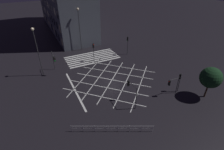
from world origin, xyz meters
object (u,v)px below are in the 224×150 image
(street_lamp_east, at_px, (36,43))
(traffic_light_sw_main, at_px, (127,42))
(traffic_light_se_cross, at_px, (54,59))
(traffic_light_median_south, at_px, (94,49))
(traffic_light_nw_cross, at_px, (180,79))
(street_lamp_west, at_px, (79,20))
(traffic_light_median_north, at_px, (132,89))
(street_tree_near, at_px, (211,78))
(traffic_light_nw_main, at_px, (172,83))

(street_lamp_east, bearing_deg, traffic_light_sw_main, -177.17)
(traffic_light_se_cross, bearing_deg, traffic_light_median_south, 98.32)
(traffic_light_nw_cross, height_order, street_lamp_west, street_lamp_west)
(traffic_light_nw_cross, xyz_separation_m, street_lamp_east, (19.79, -15.50, 4.25))
(street_lamp_east, bearing_deg, traffic_light_median_north, 126.82)
(traffic_light_sw_main, bearing_deg, street_tree_near, 99.29)
(traffic_light_median_south, xyz_separation_m, traffic_light_sw_main, (-8.40, 0.20, 0.16))
(street_lamp_west, bearing_deg, street_tree_near, 114.46)
(traffic_light_sw_main, bearing_deg, street_lamp_east, 2.83)
(traffic_light_median_south, distance_m, traffic_light_sw_main, 8.41)
(traffic_light_se_cross, relative_size, traffic_light_nw_main, 1.28)
(traffic_light_sw_main, relative_size, street_lamp_west, 0.43)
(street_lamp_west, bearing_deg, traffic_light_nw_cross, 111.34)
(traffic_light_median_north, relative_size, street_tree_near, 0.71)
(street_tree_near, bearing_deg, traffic_light_sw_main, -80.71)
(traffic_light_se_cross, distance_m, traffic_light_sw_main, 17.11)
(street_lamp_east, bearing_deg, street_tree_near, 140.67)
(traffic_light_nw_cross, distance_m, traffic_light_median_north, 8.83)
(traffic_light_nw_main, bearing_deg, street_lamp_east, -41.19)
(traffic_light_nw_cross, bearing_deg, traffic_light_se_cross, 48.38)
(street_tree_near, bearing_deg, traffic_light_se_cross, -42.41)
(traffic_light_sw_main, distance_m, street_lamp_west, 12.46)
(street_lamp_west, bearing_deg, traffic_light_median_north, 91.27)
(traffic_light_nw_cross, bearing_deg, traffic_light_median_north, 84.82)
(traffic_light_nw_cross, height_order, traffic_light_median_north, traffic_light_median_north)
(traffic_light_median_north, xyz_separation_m, street_lamp_west, (0.51, -23.00, 4.80))
(traffic_light_se_cross, distance_m, street_lamp_west, 12.49)
(traffic_light_nw_cross, distance_m, street_tree_near, 4.48)
(street_tree_near, bearing_deg, traffic_light_nw_main, -31.20)
(traffic_light_median_north, bearing_deg, street_lamp_west, 1.27)
(traffic_light_se_cross, bearing_deg, traffic_light_sw_main, 93.57)
(traffic_light_se_cross, height_order, street_tree_near, street_tree_near)
(traffic_light_median_north, xyz_separation_m, traffic_light_median_south, (-0.13, -15.87, 0.20))
(street_lamp_west, bearing_deg, traffic_light_nw_main, 107.38)
(traffic_light_se_cross, xyz_separation_m, street_lamp_west, (-8.04, -8.40, 4.56))
(street_lamp_east, relative_size, street_tree_near, 1.77)
(traffic_light_nw_cross, relative_size, traffic_light_sw_main, 0.78)
(traffic_light_median_south, relative_size, street_tree_near, 0.79)
(traffic_light_nw_main, bearing_deg, traffic_light_nw_cross, -170.98)
(street_lamp_east, bearing_deg, street_lamp_west, -141.66)
(traffic_light_median_north, bearing_deg, street_lamp_east, 36.82)
(traffic_light_nw_main, distance_m, street_tree_near, 5.68)
(traffic_light_nw_main, xyz_separation_m, street_lamp_west, (7.53, -24.08, 5.27))
(traffic_light_median_south, bearing_deg, traffic_light_nw_cross, 27.45)
(traffic_light_median_north, height_order, street_lamp_east, street_lamp_east)
(traffic_light_sw_main, distance_m, street_tree_near, 19.87)
(street_lamp_east, height_order, street_tree_near, street_lamp_east)
(traffic_light_se_cross, xyz_separation_m, traffic_light_nw_cross, (-17.33, 15.40, -0.57))
(traffic_light_sw_main, distance_m, street_lamp_east, 19.88)
(traffic_light_nw_cross, bearing_deg, traffic_light_median_south, 27.45)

